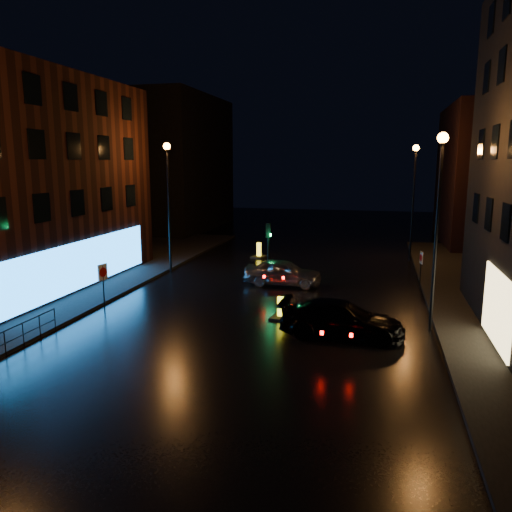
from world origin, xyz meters
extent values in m
plane|color=black|center=(0.00, 0.00, 0.00)|extent=(120.00, 120.00, 0.00)
cube|color=black|center=(-14.00, 8.00, 0.07)|extent=(12.00, 44.00, 0.15)
cube|color=black|center=(-16.00, 35.00, 7.00)|extent=(8.00, 16.00, 14.00)
cube|color=black|center=(15.00, 32.00, 6.00)|extent=(8.00, 14.00, 12.00)
cylinder|color=black|center=(-7.80, 14.00, 4.00)|extent=(0.14, 0.14, 8.00)
cylinder|color=black|center=(-7.80, 14.00, 8.00)|extent=(0.20, 0.20, 0.25)
sphere|color=orange|center=(-7.80, 14.00, 8.15)|extent=(0.44, 0.44, 0.44)
cylinder|color=black|center=(7.80, 6.00, 4.00)|extent=(0.14, 0.14, 8.00)
cylinder|color=black|center=(7.80, 6.00, 8.00)|extent=(0.20, 0.20, 0.25)
sphere|color=orange|center=(7.80, 6.00, 8.15)|extent=(0.44, 0.44, 0.44)
cylinder|color=black|center=(7.80, 22.00, 4.00)|extent=(0.14, 0.14, 8.00)
cylinder|color=black|center=(7.80, 22.00, 8.00)|extent=(0.20, 0.20, 0.25)
sphere|color=orange|center=(7.80, 22.00, 8.15)|extent=(0.44, 0.44, 0.44)
cube|color=black|center=(-1.20, 14.00, 0.06)|extent=(1.40, 2.40, 0.12)
cylinder|color=black|center=(-1.20, 14.00, 1.40)|extent=(0.12, 0.12, 2.80)
cube|color=black|center=(-1.20, 14.00, 3.00)|extent=(0.28, 0.22, 0.90)
cylinder|color=#0CFF59|center=(-1.06, 14.00, 2.72)|extent=(0.05, 0.18, 0.18)
cylinder|color=black|center=(-8.00, -1.00, 0.97)|extent=(0.05, 6.00, 0.05)
cylinder|color=black|center=(-8.00, -1.00, 0.50)|extent=(0.04, 6.00, 0.04)
cylinder|color=black|center=(-8.00, -1.00, 0.50)|extent=(0.04, 0.04, 1.00)
cylinder|color=black|center=(-8.00, 2.00, 0.50)|extent=(0.04, 0.04, 1.00)
imported|color=#929398|center=(0.08, 12.28, 0.77)|extent=(4.54, 1.84, 1.55)
imported|color=black|center=(4.11, 4.16, 0.75)|extent=(5.22, 2.27, 1.49)
cube|color=black|center=(1.15, 6.06, 0.05)|extent=(0.93, 1.26, 0.10)
cube|color=yellow|center=(1.15, 6.06, 0.53)|extent=(0.29, 0.21, 0.97)
cube|color=black|center=(1.15, 6.06, 0.53)|extent=(0.29, 0.06, 0.58)
cube|color=black|center=(-3.32, 20.37, 0.05)|extent=(1.12, 1.46, 0.11)
cube|color=yellow|center=(-3.32, 20.37, 0.60)|extent=(0.34, 0.25, 1.09)
cube|color=black|center=(-3.32, 20.37, 0.60)|extent=(0.32, 0.09, 0.65)
cylinder|color=black|center=(-7.35, 4.95, 1.15)|extent=(0.06, 0.06, 2.29)
cube|color=white|center=(-7.35, 4.95, 1.98)|extent=(0.19, 0.57, 0.78)
cylinder|color=#B20C0C|center=(-7.32, 4.94, 1.98)|extent=(0.13, 0.45, 0.46)
cylinder|color=black|center=(7.90, 13.48, 1.04)|extent=(0.06, 0.06, 2.08)
cube|color=silver|center=(7.90, 13.48, 1.80)|extent=(0.14, 0.52, 0.71)
cylinder|color=#B20C0C|center=(7.87, 13.48, 1.80)|extent=(0.10, 0.41, 0.42)
camera|label=1|loc=(5.38, -15.98, 7.21)|focal=35.00mm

